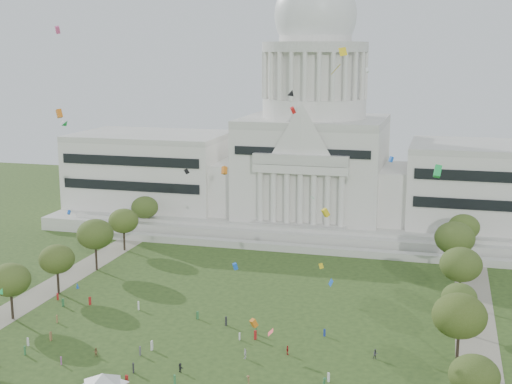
# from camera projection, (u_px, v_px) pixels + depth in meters

# --- Properties ---
(ground) EXTENTS (400.00, 400.00, 0.00)m
(ground) POSITION_uv_depth(u_px,v_px,m) (186.00, 381.00, 120.45)
(ground) COLOR #2C441B
(ground) RESTS_ON ground
(capitol) EXTENTS (160.00, 64.50, 91.30)m
(capitol) POSITION_uv_depth(u_px,v_px,m) (313.00, 156.00, 223.57)
(capitol) COLOR #BAB7AD
(capitol) RESTS_ON ground
(path_left) EXTENTS (8.00, 160.00, 0.04)m
(path_left) POSITION_uv_depth(u_px,v_px,m) (34.00, 297.00, 161.17)
(path_left) COLOR gray
(path_left) RESTS_ON ground
(path_right) EXTENTS (8.00, 160.00, 0.04)m
(path_right) POSITION_uv_depth(u_px,v_px,m) (477.00, 342.00, 136.50)
(path_right) COLOR gray
(path_right) RESTS_ON ground
(row_tree_r_1) EXTENTS (7.58, 7.58, 10.78)m
(row_tree_r_1) POSITION_uv_depth(u_px,v_px,m) (474.00, 376.00, 105.42)
(row_tree_r_1) COLOR black
(row_tree_r_1) RESTS_ON ground
(row_tree_l_2) EXTENTS (8.42, 8.42, 11.97)m
(row_tree_l_2) POSITION_uv_depth(u_px,v_px,m) (10.00, 280.00, 146.72)
(row_tree_l_2) COLOR black
(row_tree_l_2) RESTS_ON ground
(row_tree_r_2) EXTENTS (9.55, 9.55, 13.58)m
(row_tree_r_2) POSITION_uv_depth(u_px,v_px,m) (460.00, 316.00, 123.71)
(row_tree_r_2) COLOR black
(row_tree_r_2) RESTS_ON ground
(row_tree_l_3) EXTENTS (8.12, 8.12, 11.55)m
(row_tree_l_3) POSITION_uv_depth(u_px,v_px,m) (57.00, 259.00, 162.26)
(row_tree_l_3) COLOR black
(row_tree_l_3) RESTS_ON ground
(row_tree_r_3) EXTENTS (7.01, 7.01, 9.98)m
(row_tree_r_3) POSITION_uv_depth(u_px,v_px,m) (459.00, 298.00, 140.29)
(row_tree_r_3) COLOR black
(row_tree_r_3) RESTS_ON ground
(row_tree_l_4) EXTENTS (9.29, 9.29, 13.21)m
(row_tree_l_4) POSITION_uv_depth(u_px,v_px,m) (95.00, 234.00, 179.54)
(row_tree_l_4) COLOR black
(row_tree_l_4) RESTS_ON ground
(row_tree_r_4) EXTENTS (9.19, 9.19, 13.06)m
(row_tree_r_4) POSITION_uv_depth(u_px,v_px,m) (461.00, 265.00, 154.48)
(row_tree_r_4) COLOR black
(row_tree_r_4) RESTS_ON ground
(row_tree_l_5) EXTENTS (8.33, 8.33, 11.85)m
(row_tree_l_5) POSITION_uv_depth(u_px,v_px,m) (123.00, 221.00, 197.61)
(row_tree_l_5) COLOR black
(row_tree_l_5) RESTS_ON ground
(row_tree_r_5) EXTENTS (9.82, 9.82, 13.96)m
(row_tree_r_5) POSITION_uv_depth(u_px,v_px,m) (455.00, 238.00, 173.75)
(row_tree_r_5) COLOR black
(row_tree_r_5) RESTS_ON ground
(row_tree_l_6) EXTENTS (8.19, 8.19, 11.64)m
(row_tree_l_6) POSITION_uv_depth(u_px,v_px,m) (145.00, 207.00, 215.22)
(row_tree_l_6) COLOR black
(row_tree_l_6) RESTS_ON ground
(row_tree_r_6) EXTENTS (8.42, 8.42, 11.97)m
(row_tree_r_6) POSITION_uv_depth(u_px,v_px,m) (464.00, 227.00, 190.37)
(row_tree_r_6) COLOR black
(row_tree_r_6) RESTS_ON ground
(event_tent) EXTENTS (10.14, 10.14, 4.60)m
(event_tent) POSITION_uv_depth(u_px,v_px,m) (103.00, 379.00, 113.39)
(event_tent) COLOR #4C4C4C
(event_tent) RESTS_ON ground
(person_2) EXTENTS (1.06, 0.87, 1.89)m
(person_2) POSITION_uv_depth(u_px,v_px,m) (375.00, 354.00, 128.96)
(person_2) COLOR #4C4C51
(person_2) RESTS_ON ground
(person_3) EXTENTS (0.99, 1.18, 1.63)m
(person_3) POSITION_uv_depth(u_px,v_px,m) (248.00, 380.00, 119.13)
(person_3) COLOR olive
(person_3) RESTS_ON ground
(person_4) EXTENTS (0.66, 1.16, 1.93)m
(person_4) POSITION_uv_depth(u_px,v_px,m) (245.00, 354.00, 129.13)
(person_4) COLOR silver
(person_4) RESTS_ON ground
(person_5) EXTENTS (1.57, 1.47, 1.67)m
(person_5) POSITION_uv_depth(u_px,v_px,m) (180.00, 368.00, 123.74)
(person_5) COLOR #26262B
(person_5) RESTS_ON ground
(person_8) EXTENTS (0.85, 0.61, 1.60)m
(person_8) POSITION_uv_depth(u_px,v_px,m) (96.00, 352.00, 130.22)
(person_8) COLOR olive
(person_8) RESTS_ON ground
(person_9) EXTENTS (0.96, 1.31, 1.83)m
(person_9) POSITION_uv_depth(u_px,v_px,m) (325.00, 383.00, 117.96)
(person_9) COLOR #33723F
(person_9) RESTS_ON ground
(person_10) EXTENTS (0.64, 1.07, 1.76)m
(person_10) POSITION_uv_depth(u_px,v_px,m) (287.00, 350.00, 130.81)
(person_10) COLOR #B21E1E
(person_10) RESTS_ON ground
(distant_crowd) EXTENTS (65.73, 34.20, 1.91)m
(distant_crowd) POSITION_uv_depth(u_px,v_px,m) (137.00, 335.00, 137.59)
(distant_crowd) COLOR #B21E1E
(distant_crowd) RESTS_ON ground
(kite_swarm) EXTENTS (81.36, 109.76, 63.54)m
(kite_swarm) POSITION_uv_depth(u_px,v_px,m) (187.00, 183.00, 120.85)
(kite_swarm) COLOR white
(kite_swarm) RESTS_ON ground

